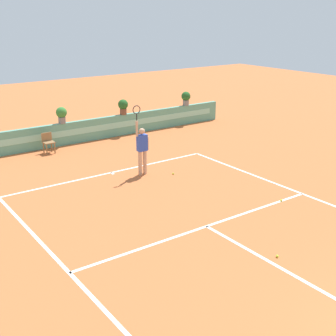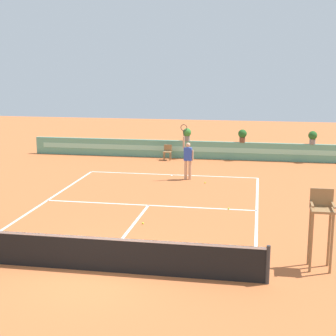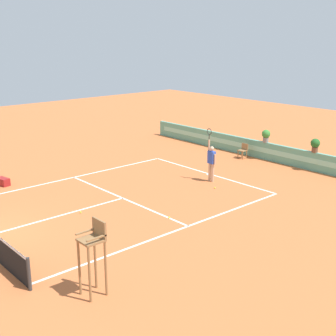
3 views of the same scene
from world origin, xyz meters
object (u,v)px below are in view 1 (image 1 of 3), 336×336
at_px(potted_plant_far_right, 186,98).
at_px(tennis_ball_near_baseline, 277,256).
at_px(tennis_player, 142,147).
at_px(tennis_ball_by_sideline, 281,200).
at_px(potted_plant_centre, 62,114).
at_px(ball_kid_chair, 48,142).
at_px(tennis_ball_mid_court, 173,174).
at_px(potted_plant_right, 123,106).

bearing_deg(potted_plant_far_right, tennis_ball_near_baseline, -118.51).
height_order(tennis_player, tennis_ball_near_baseline, tennis_player).
relative_size(tennis_player, tennis_ball_by_sideline, 38.01).
xyz_separation_m(tennis_ball_near_baseline, potted_plant_centre, (-0.23, 12.29, 1.38)).
bearing_deg(potted_plant_far_right, tennis_player, -138.99).
xyz_separation_m(ball_kid_chair, tennis_ball_mid_court, (2.67, -5.27, -0.44)).
bearing_deg(tennis_ball_by_sideline, potted_plant_centre, 106.61).
distance_m(ball_kid_chair, potted_plant_far_right, 7.98).
xyz_separation_m(tennis_player, tennis_ball_mid_court, (0.90, -0.69, -1.02)).
bearing_deg(tennis_ball_near_baseline, tennis_player, 85.40).
distance_m(tennis_ball_by_sideline, potted_plant_far_right, 10.83).
height_order(potted_plant_right, potted_plant_centre, same).
height_order(tennis_ball_near_baseline, potted_plant_far_right, potted_plant_far_right).
bearing_deg(ball_kid_chair, tennis_ball_by_sideline, -66.80).
bearing_deg(potted_plant_right, ball_kid_chair, -169.89).
bearing_deg(potted_plant_centre, ball_kid_chair, -143.53).
relative_size(tennis_ball_near_baseline, potted_plant_far_right, 0.09).
height_order(tennis_player, potted_plant_right, tennis_player).
relative_size(potted_plant_right, potted_plant_far_right, 1.00).
bearing_deg(tennis_ball_mid_court, potted_plant_far_right, 49.00).
relative_size(potted_plant_right, potted_plant_centre, 1.00).
bearing_deg(tennis_ball_near_baseline, tennis_ball_mid_court, 76.94).
height_order(tennis_ball_mid_court, potted_plant_right, potted_plant_right).
bearing_deg(tennis_ball_by_sideline, tennis_ball_mid_court, 108.01).
xyz_separation_m(tennis_ball_by_sideline, potted_plant_right, (0.13, 10.01, 1.38)).
xyz_separation_m(potted_plant_centre, potted_plant_far_right, (6.90, 0.00, 0.00)).
bearing_deg(ball_kid_chair, tennis_ball_mid_court, -63.10).
xyz_separation_m(potted_plant_right, potted_plant_far_right, (3.79, 0.00, 0.00)).
relative_size(ball_kid_chair, tennis_ball_near_baseline, 12.50).
relative_size(tennis_player, potted_plant_right, 3.57).
bearing_deg(potted_plant_far_right, tennis_ball_mid_court, -131.00).
relative_size(tennis_player, potted_plant_far_right, 3.57).
distance_m(tennis_player, tennis_ball_by_sideline, 5.28).
xyz_separation_m(tennis_player, potted_plant_centre, (-0.79, 5.32, 0.36)).
distance_m(tennis_player, potted_plant_right, 5.81).
bearing_deg(potted_plant_far_right, ball_kid_chair, -174.70).
bearing_deg(tennis_player, tennis_ball_near_baseline, -94.60).
relative_size(tennis_player, tennis_ball_near_baseline, 38.01).
relative_size(tennis_ball_mid_court, potted_plant_far_right, 0.09).
distance_m(potted_plant_right, potted_plant_far_right, 3.79).
distance_m(ball_kid_chair, potted_plant_right, 4.27).
distance_m(tennis_player, potted_plant_far_right, 8.11).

